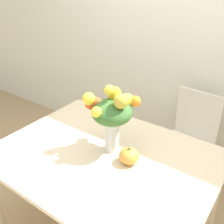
% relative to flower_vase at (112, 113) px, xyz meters
% --- Properties ---
extents(wall_back, '(8.00, 0.06, 2.70)m').
position_rel_flower_vase_xyz_m(wall_back, '(-0.00, 1.14, 0.33)').
color(wall_back, silver).
rests_on(wall_back, ground_plane).
extents(dining_table, '(1.40, 1.06, 0.75)m').
position_rel_flower_vase_xyz_m(dining_table, '(-0.00, -0.08, -0.36)').
color(dining_table, beige).
rests_on(dining_table, ground_plane).
extents(flower_vase, '(0.30, 0.32, 0.46)m').
position_rel_flower_vase_xyz_m(flower_vase, '(0.00, 0.00, 0.00)').
color(flower_vase, silver).
rests_on(flower_vase, dining_table).
extents(pumpkin, '(0.13, 0.13, 0.11)m').
position_rel_flower_vase_xyz_m(pumpkin, '(0.17, -0.06, -0.22)').
color(pumpkin, gold).
rests_on(pumpkin, dining_table).
extents(dining_chair_near_window, '(0.45, 0.45, 0.90)m').
position_rel_flower_vase_xyz_m(dining_chair_near_window, '(0.26, 0.81, -0.55)').
color(dining_chair_near_window, silver).
rests_on(dining_chair_near_window, ground_plane).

